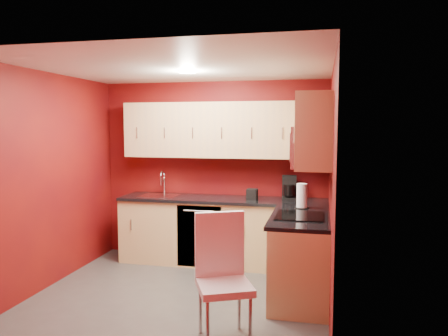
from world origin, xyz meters
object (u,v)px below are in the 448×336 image
at_px(microwave, 312,147).
at_px(napkin_holder, 252,195).
at_px(sink, 160,193).
at_px(dining_chair, 224,279).
at_px(paper_towel, 302,196).
at_px(coffee_maker, 289,188).

xyz_separation_m(microwave, napkin_holder, (-0.78, 0.92, -0.68)).
xyz_separation_m(sink, dining_chair, (1.40, -2.11, -0.39)).
xyz_separation_m(microwave, paper_towel, (-0.11, 0.49, -0.60)).
height_order(coffee_maker, paper_towel, coffee_maker).
relative_size(sink, paper_towel, 1.78).
distance_m(napkin_holder, paper_towel, 0.79).
bearing_deg(dining_chair, napkin_holder, 67.63).
bearing_deg(coffee_maker, microwave, -79.26).
relative_size(napkin_holder, paper_towel, 0.50).
bearing_deg(microwave, dining_chair, -121.97).
bearing_deg(sink, coffee_maker, 2.49).
bearing_deg(microwave, sink, 154.40).
xyz_separation_m(sink, napkin_holder, (1.32, -0.09, 0.04)).
bearing_deg(napkin_holder, paper_towel, -33.10).
distance_m(coffee_maker, paper_towel, 0.63).
relative_size(coffee_maker, dining_chair, 0.28).
xyz_separation_m(coffee_maker, paper_towel, (0.19, -0.60, -0.01)).
relative_size(sink, coffee_maker, 1.65).
bearing_deg(paper_towel, dining_chair, -109.93).
distance_m(microwave, coffee_maker, 1.27).
xyz_separation_m(microwave, dining_chair, (-0.69, -1.11, -1.11)).
distance_m(microwave, napkin_holder, 1.38).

